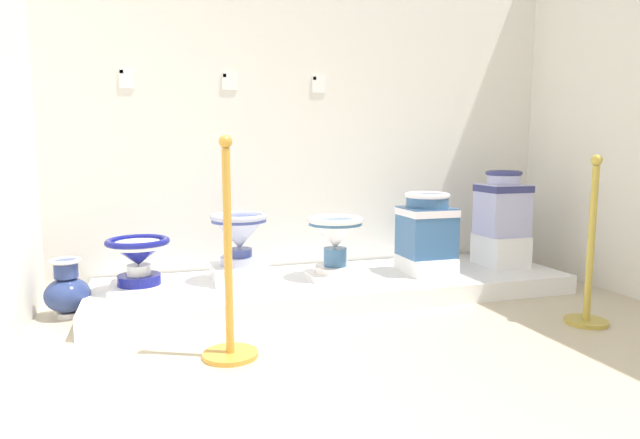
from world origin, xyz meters
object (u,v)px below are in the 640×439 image
(plinth_block_squat_floral, at_px, (140,287))
(stanchion_post_near_left, at_px, (229,295))
(antique_toilet_squat_floral, at_px, (138,254))
(info_placard_third, at_px, (319,84))
(antique_toilet_pale_glazed, at_px, (335,235))
(info_placard_first, at_px, (126,78))
(info_placard_second, at_px, (229,81))
(decorative_vase_spare, at_px, (67,291))
(antique_toilet_broad_patterned, at_px, (427,223))
(stanchion_post_near_right, at_px, (589,272))
(plinth_block_broad_patterned, at_px, (426,264))
(plinth_block_central_ornate, at_px, (240,273))
(antique_toilet_central_ornate, at_px, (239,232))
(plinth_block_pale_glazed, at_px, (335,275))
(antique_toilet_tall_cobalt, at_px, (503,203))
(plinth_block_tall_cobalt, at_px, (500,250))

(plinth_block_squat_floral, bearing_deg, stanchion_post_near_left, -64.99)
(antique_toilet_squat_floral, xyz_separation_m, info_placard_third, (1.32, 0.45, 1.13))
(antique_toilet_pale_glazed, xyz_separation_m, info_placard_first, (-1.32, 0.49, 1.06))
(info_placard_first, bearing_deg, plinth_block_squat_floral, -85.27)
(info_placard_first, height_order, info_placard_second, same)
(info_placard_second, xyz_separation_m, decorative_vase_spare, (-1.07, -0.45, -1.33))
(antique_toilet_squat_floral, relative_size, info_placard_third, 2.93)
(antique_toilet_pale_glazed, height_order, decorative_vase_spare, antique_toilet_pale_glazed)
(antique_toilet_broad_patterned, height_order, stanchion_post_near_right, stanchion_post_near_right)
(stanchion_post_near_right, bearing_deg, plinth_block_broad_patterned, 118.89)
(info_placard_first, distance_m, info_placard_third, 1.35)
(plinth_block_central_ornate, xyz_separation_m, antique_toilet_pale_glazed, (0.64, -0.10, 0.24))
(antique_toilet_central_ornate, xyz_separation_m, plinth_block_pale_glazed, (0.64, -0.10, -0.31))
(antique_toilet_central_ornate, distance_m, info_placard_first, 1.29)
(antique_toilet_tall_cobalt, distance_m, stanchion_post_near_left, 2.38)
(decorative_vase_spare, distance_m, stanchion_post_near_left, 1.27)
(antique_toilet_central_ornate, xyz_separation_m, antique_toilet_broad_patterned, (1.32, -0.13, 0.02))
(antique_toilet_squat_floral, relative_size, antique_toilet_tall_cobalt, 0.80)
(plinth_block_central_ornate, bearing_deg, antique_toilet_tall_cobalt, -2.68)
(info_placard_third, bearing_deg, stanchion_post_near_right, -51.61)
(antique_toilet_central_ornate, bearing_deg, info_placard_first, 150.18)
(plinth_block_broad_patterned, height_order, antique_toilet_broad_patterned, antique_toilet_broad_patterned)
(decorative_vase_spare, xyz_separation_m, stanchion_post_near_right, (2.91, -1.04, 0.15))
(info_placard_third, bearing_deg, antique_toilet_squat_floral, -161.21)
(antique_toilet_central_ornate, relative_size, antique_toilet_tall_cobalt, 0.78)
(plinth_block_central_ornate, distance_m, stanchion_post_near_left, 1.02)
(antique_toilet_broad_patterned, bearing_deg, stanchion_post_near_right, -61.11)
(plinth_block_squat_floral, relative_size, antique_toilet_tall_cobalt, 0.80)
(antique_toilet_squat_floral, relative_size, plinth_block_central_ornate, 1.08)
(antique_toilet_pale_glazed, xyz_separation_m, plinth_block_tall_cobalt, (1.34, 0.01, -0.18))
(plinth_block_squat_floral, relative_size, plinth_block_pale_glazed, 1.06)
(antique_toilet_broad_patterned, bearing_deg, info_placard_second, 158.21)
(antique_toilet_pale_glazed, height_order, stanchion_post_near_left, stanchion_post_near_left)
(plinth_block_pale_glazed, bearing_deg, stanchion_post_near_right, -39.42)
(antique_toilet_tall_cobalt, relative_size, info_placard_second, 3.95)
(plinth_block_squat_floral, relative_size, antique_toilet_pale_glazed, 1.02)
(info_placard_third, bearing_deg, plinth_block_pale_glazed, -93.78)
(antique_toilet_pale_glazed, distance_m, plinth_block_broad_patterned, 0.72)
(plinth_block_broad_patterned, bearing_deg, plinth_block_central_ornate, 174.21)
(plinth_block_pale_glazed, height_order, stanchion_post_near_right, stanchion_post_near_right)
(antique_toilet_broad_patterned, relative_size, info_placard_second, 3.70)
(plinth_block_central_ornate, height_order, stanchion_post_near_right, stanchion_post_near_right)
(antique_toilet_tall_cobalt, distance_m, decorative_vase_spare, 3.07)
(plinth_block_central_ornate, distance_m, plinth_block_tall_cobalt, 1.98)
(plinth_block_pale_glazed, relative_size, stanchion_post_near_right, 0.38)
(info_placard_third, distance_m, decorative_vase_spare, 2.23)
(plinth_block_central_ornate, height_order, antique_toilet_pale_glazed, antique_toilet_pale_glazed)
(antique_toilet_squat_floral, bearing_deg, info_placard_third, 18.79)
(antique_toilet_pale_glazed, distance_m, antique_toilet_broad_patterned, 0.68)
(info_placard_third, relative_size, stanchion_post_near_right, 0.14)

